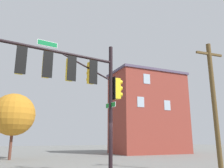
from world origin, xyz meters
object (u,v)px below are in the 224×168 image
object	(u,v)px
signal_pole_assembly	(69,77)
tree_near	(14,115)
utility_pole	(214,102)
brick_building	(148,112)

from	to	relation	value
signal_pole_assembly	tree_near	distance (m)	12.24
utility_pole	tree_near	world-z (taller)	utility_pole
utility_pole	brick_building	bearing A→B (deg)	-110.57
utility_pole	tree_near	size ratio (longest dim) A/B	1.24
signal_pole_assembly	utility_pole	bearing A→B (deg)	171.02
tree_near	brick_building	xyz separation A→B (m)	(-15.99, -2.86, 1.27)
signal_pole_assembly	brick_building	xyz separation A→B (m)	(-13.88, -14.89, 0.54)
signal_pole_assembly	utility_pole	world-z (taller)	utility_pole
signal_pole_assembly	tree_near	size ratio (longest dim) A/B	1.19
utility_pole	tree_near	distance (m)	16.58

